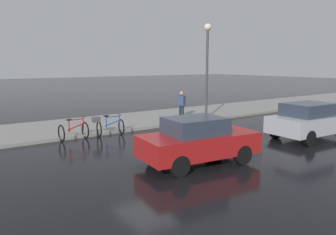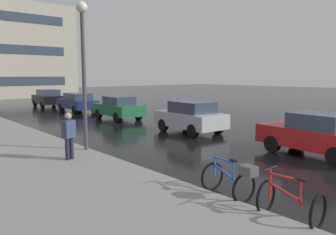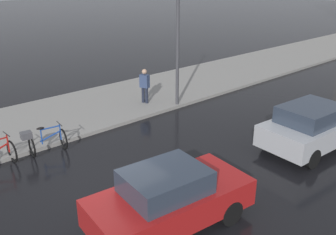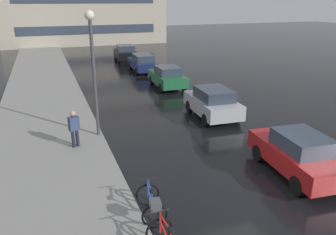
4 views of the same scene
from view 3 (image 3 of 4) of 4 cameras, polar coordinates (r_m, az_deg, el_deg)
name	(u,v)px [view 3 (image 3 of 4)]	position (r m, az deg, el deg)	size (l,w,h in m)	color
ground_plane	(107,192)	(10.69, -9.22, -11.14)	(140.00, 140.00, 0.00)	black
sidewalk_kerb	(202,79)	(20.83, 5.21, 5.83)	(4.80, 60.00, 0.14)	gray
bicycle_second	(43,140)	(13.00, -18.50, -3.31)	(0.86, 1.43, 0.97)	black
car_red	(169,198)	(8.90, 0.22, -12.22)	(2.12, 4.06, 1.55)	#AD1919
car_silver	(311,127)	(13.45, 20.98, -1.32)	(2.08, 3.82, 1.58)	#B2B5BA
pedestrian	(145,85)	(16.63, -3.58, 4.91)	(0.46, 0.36, 1.68)	#1E2333
streetlamp	(178,24)	(15.85, 1.50, 14.00)	(0.40, 0.40, 5.46)	#424247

